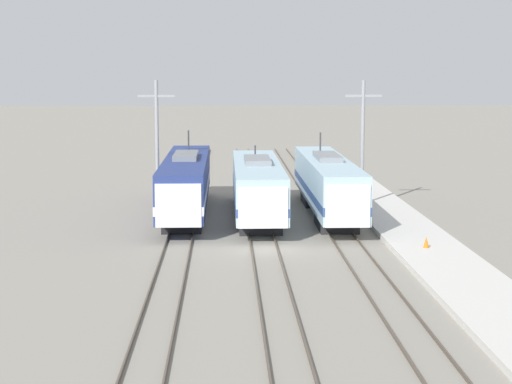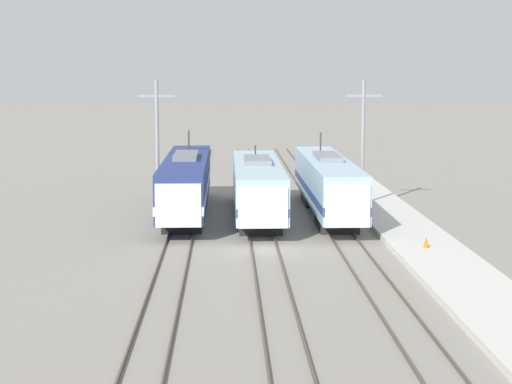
% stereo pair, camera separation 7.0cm
% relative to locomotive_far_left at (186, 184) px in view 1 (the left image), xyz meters
% --- Properties ---
extents(ground_plane, '(400.00, 400.00, 0.00)m').
position_rel_locomotive_far_left_xyz_m(ground_plane, '(4.79, -10.60, -2.19)').
color(ground_plane, gray).
extents(rail_pair_far_left, '(1.51, 120.00, 0.15)m').
position_rel_locomotive_far_left_xyz_m(rail_pair_far_left, '(-0.00, -10.60, -2.11)').
color(rail_pair_far_left, '#4C4238').
rests_on(rail_pair_far_left, ground_plane).
extents(rail_pair_center, '(1.51, 120.00, 0.15)m').
position_rel_locomotive_far_left_xyz_m(rail_pair_center, '(4.79, -10.60, -2.11)').
color(rail_pair_center, '#4C4238').
rests_on(rail_pair_center, ground_plane).
extents(rail_pair_far_right, '(1.51, 120.00, 0.15)m').
position_rel_locomotive_far_left_xyz_m(rail_pair_far_right, '(9.57, -10.60, -2.11)').
color(rail_pair_far_right, '#4C4238').
rests_on(rail_pair_far_right, ground_plane).
extents(locomotive_far_left, '(2.88, 19.92, 5.48)m').
position_rel_locomotive_far_left_xyz_m(locomotive_far_left, '(0.00, 0.00, 0.00)').
color(locomotive_far_left, black).
rests_on(locomotive_far_left, ground_plane).
extents(locomotive_center, '(3.09, 18.10, 4.52)m').
position_rel_locomotive_far_left_xyz_m(locomotive_center, '(4.79, -1.32, -0.09)').
color(locomotive_center, '#232326').
rests_on(locomotive_center, ground_plane).
extents(locomotive_far_right, '(2.81, 19.94, 5.33)m').
position_rel_locomotive_far_left_xyz_m(locomotive_far_right, '(9.57, -0.37, -0.03)').
color(locomotive_far_right, '#232326').
rests_on(locomotive_far_right, ground_plane).
extents(catenary_tower_left, '(2.58, 0.26, 9.11)m').
position_rel_locomotive_far_left_xyz_m(catenary_tower_left, '(-2.11, 2.79, 2.71)').
color(catenary_tower_left, gray).
rests_on(catenary_tower_left, ground_plane).
extents(catenary_tower_right, '(2.58, 0.26, 9.11)m').
position_rel_locomotive_far_left_xyz_m(catenary_tower_right, '(12.37, 2.79, 2.71)').
color(catenary_tower_right, gray).
rests_on(catenary_tower_right, ground_plane).
extents(platform, '(4.00, 120.00, 0.33)m').
position_rel_locomotive_far_left_xyz_m(platform, '(13.68, -10.60, -2.02)').
color(platform, beige).
rests_on(platform, ground_plane).
extents(traffic_cone, '(0.32, 0.32, 0.61)m').
position_rel_locomotive_far_left_xyz_m(traffic_cone, '(13.44, -12.44, -1.55)').
color(traffic_cone, orange).
rests_on(traffic_cone, platform).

